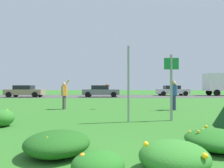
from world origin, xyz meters
TOP-DOWN VIEW (x-y plane):
  - ground_plane at (0.00, 12.55)m, footprint 120.00×120.00m
  - highway_strip at (0.00, 25.10)m, footprint 120.00×8.30m
  - highway_center_stripe at (0.00, 25.10)m, footprint 120.00×0.16m
  - daylily_clump_mid_right at (-3.36, 5.13)m, footprint 0.75×0.77m
  - daylily_clump_front_right at (2.28, 2.72)m, footprint 1.18×1.26m
  - daylily_clump_front_center at (-0.86, 2.42)m, footprint 1.22×1.18m
  - daylily_clump_front_left at (-0.05, 1.49)m, footprint 0.76×0.68m
  - daylily_clump_mid_left at (1.08, 1.65)m, footprint 1.06×0.97m
  - sign_post_near_path at (0.82, 5.88)m, footprint 0.07×0.10m
  - sign_post_by_roadside at (2.48, 6.16)m, footprint 0.56×0.10m
  - person_thrower_orange_shirt at (-2.46, 10.03)m, footprint 0.46×0.50m
  - person_catcher_blue_shirt at (3.70, 9.52)m, footprint 0.49×0.50m
  - frisbee_red at (0.02, 10.11)m, footprint 0.27×0.26m
  - car_tan_leftmost at (-10.32, 23.23)m, footprint 4.50×2.00m
  - car_gray_center_left at (-0.91, 23.23)m, footprint 4.50×2.00m
  - car_silver_center_right at (9.24, 26.96)m, footprint 4.50×2.00m

SIDE VIEW (x-z plane):
  - ground_plane at x=0.00m, z-range 0.00..0.00m
  - highway_strip at x=0.00m, z-range 0.00..0.01m
  - highway_center_stripe at x=0.00m, z-range 0.01..0.01m
  - daylily_clump_front_left at x=-0.05m, z-range 0.00..0.37m
  - daylily_clump_front_right at x=2.28m, z-range -0.02..0.40m
  - daylily_clump_front_center at x=-0.86m, z-range 0.00..0.45m
  - daylily_clump_mid_left at x=1.08m, z-range -0.02..0.49m
  - daylily_clump_mid_right at x=-3.36m, z-range 0.00..0.55m
  - car_tan_leftmost at x=-10.32m, z-range 0.01..1.46m
  - car_gray_center_left at x=-0.91m, z-range 0.01..1.46m
  - car_silver_center_right at x=9.24m, z-range 0.01..1.46m
  - person_thrower_orange_shirt at x=-2.46m, z-range 0.06..1.78m
  - person_catcher_blue_shirt at x=3.70m, z-range 0.07..1.84m
  - frisbee_red at x=0.02m, z-range 1.28..1.44m
  - sign_post_near_path at x=0.82m, z-range 0.00..2.78m
  - sign_post_by_roadside at x=2.48m, z-range 0.27..2.78m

